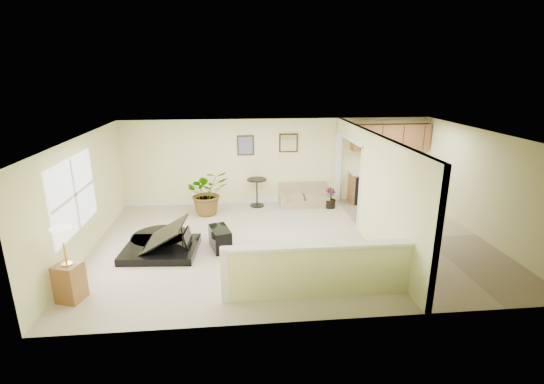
{
  "coord_description": "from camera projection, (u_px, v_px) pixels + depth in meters",
  "views": [
    {
      "loc": [
        -1.28,
        -8.29,
        3.79
      ],
      "look_at": [
        -0.43,
        0.4,
        1.11
      ],
      "focal_mm": 26.0,
      "sensor_mm": 36.0,
      "label": 1
    }
  ],
  "objects": [
    {
      "name": "floor",
      "position": [
        292.0,
        242.0,
        9.12
      ],
      "size": [
        9.0,
        9.0,
        0.0
      ],
      "primitive_type": "plane",
      "color": "#C2BA97",
      "rests_on": "ground"
    },
    {
      "name": "lamp_stand",
      "position": [
        68.0,
        270.0,
        6.67
      ],
      "size": [
        0.49,
        0.49,
        1.34
      ],
      "color": "#9B6132",
      "rests_on": "floor"
    },
    {
      "name": "piano",
      "position": [
        158.0,
        224.0,
        8.56
      ],
      "size": [
        1.9,
        1.97,
        1.47
      ],
      "rotation": [
        0.0,
        0.0,
        -0.08
      ],
      "color": "black",
      "rests_on": "floor"
    },
    {
      "name": "accent_table",
      "position": [
        257.0,
        189.0,
        11.42
      ],
      "size": [
        0.57,
        0.57,
        0.83
      ],
      "color": "black",
      "rests_on": "floor"
    },
    {
      "name": "kitchen_vinyl",
      "position": [
        423.0,
        237.0,
        9.41
      ],
      "size": [
        2.7,
        6.0,
        0.01
      ],
      "primitive_type": "cube",
      "color": "tan",
      "rests_on": "floor"
    },
    {
      "name": "front_wall",
      "position": [
        323.0,
        249.0,
        5.9
      ],
      "size": [
        9.0,
        0.04,
        2.5
      ],
      "primitive_type": "cube",
      "color": "#EEEDA2",
      "rests_on": "floor"
    },
    {
      "name": "interior_partition",
      "position": [
        368.0,
        187.0,
        9.17
      ],
      "size": [
        0.18,
        5.99,
        2.5
      ],
      "color": "#EEEDA2",
      "rests_on": "floor"
    },
    {
      "name": "loveseat",
      "position": [
        303.0,
        194.0,
        11.66
      ],
      "size": [
        1.44,
        0.83,
        0.81
      ],
      "rotation": [
        0.0,
        0.0,
        -0.02
      ],
      "color": "tan",
      "rests_on": "floor"
    },
    {
      "name": "ceiling",
      "position": [
        294.0,
        135.0,
        8.38
      ],
      "size": [
        9.0,
        6.0,
        0.04
      ],
      "primitive_type": "cube",
      "color": "white",
      "rests_on": "back_wall"
    },
    {
      "name": "left_window",
      "position": [
        73.0,
        195.0,
        7.8
      ],
      "size": [
        0.05,
        2.15,
        1.45
      ],
      "primitive_type": "cube",
      "color": "white",
      "rests_on": "left_wall"
    },
    {
      "name": "wall_mirror",
      "position": [
        288.0,
        143.0,
        11.44
      ],
      "size": [
        0.55,
        0.04,
        0.55
      ],
      "color": "#332112",
      "rests_on": "back_wall"
    },
    {
      "name": "right_wall",
      "position": [
        484.0,
        185.0,
        9.17
      ],
      "size": [
        0.04,
        6.0,
        2.5
      ],
      "primitive_type": "cube",
      "color": "#EEEDA2",
      "rests_on": "floor"
    },
    {
      "name": "left_wall",
      "position": [
        83.0,
        197.0,
        8.33
      ],
      "size": [
        0.04,
        6.0,
        2.5
      ],
      "primitive_type": "cube",
      "color": "#EEEDA2",
      "rests_on": "floor"
    },
    {
      "name": "palm_plant",
      "position": [
        207.0,
        193.0,
        10.77
      ],
      "size": [
        1.37,
        1.27,
        1.25
      ],
      "color": "black",
      "rests_on": "floor"
    },
    {
      "name": "small_plant",
      "position": [
        330.0,
        199.0,
        11.37
      ],
      "size": [
        0.44,
        0.44,
        0.59
      ],
      "color": "black",
      "rests_on": "floor"
    },
    {
      "name": "wall_art_left",
      "position": [
        246.0,
        145.0,
        11.34
      ],
      "size": [
        0.48,
        0.04,
        0.58
      ],
      "color": "#332112",
      "rests_on": "back_wall"
    },
    {
      "name": "back_wall",
      "position": [
        278.0,
        161.0,
        11.6
      ],
      "size": [
        9.0,
        0.04,
        2.5
      ],
      "primitive_type": "cube",
      "color": "#EEEDA2",
      "rests_on": "floor"
    },
    {
      "name": "piano_bench",
      "position": [
        220.0,
        239.0,
        8.73
      ],
      "size": [
        0.55,
        0.8,
        0.49
      ],
      "primitive_type": "cube",
      "rotation": [
        0.0,
        0.0,
        0.27
      ],
      "color": "black",
      "rests_on": "floor"
    },
    {
      "name": "pony_half_wall",
      "position": [
        317.0,
        270.0,
        6.78
      ],
      "size": [
        3.42,
        0.22,
        1.0
      ],
      "color": "#EEEDA2",
      "rests_on": "floor"
    },
    {
      "name": "kitchen_cabinets",
      "position": [
        385.0,
        174.0,
        11.76
      ],
      "size": [
        2.36,
        0.65,
        2.33
      ],
      "color": "#9B6132",
      "rests_on": "floor"
    }
  ]
}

